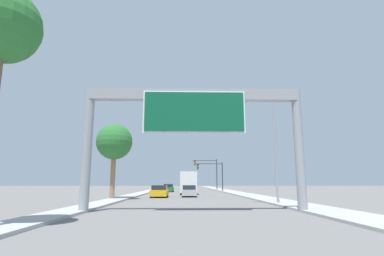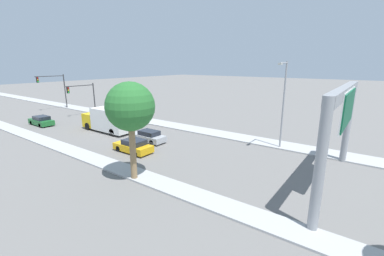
{
  "view_description": "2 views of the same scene",
  "coord_description": "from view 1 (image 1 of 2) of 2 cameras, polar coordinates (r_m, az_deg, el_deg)",
  "views": [
    {
      "loc": [
        -0.59,
        -0.1,
        1.74
      ],
      "look_at": [
        0.0,
        22.94,
        5.92
      ],
      "focal_mm": 28.0,
      "sensor_mm": 36.0,
      "label": 1
    },
    {
      "loc": [
        -20.4,
        16.04,
        9.01
      ],
      "look_at": [
        -1.53,
        29.84,
        3.1
      ],
      "focal_mm": 24.0,
      "sensor_mm": 36.0,
      "label": 2
    }
  ],
  "objects": [
    {
      "name": "sidewalk_right",
      "position": [
        60.7,
        6.58,
        -11.8
      ],
      "size": [
        3.0,
        120.0,
        0.15
      ],
      "color": "#A8A8A8",
      "rests_on": "ground"
    },
    {
      "name": "median_strip_left",
      "position": [
        60.49,
        -7.95,
        -11.77
      ],
      "size": [
        2.0,
        120.0,
        0.15
      ],
      "color": "#A8A8A8",
      "rests_on": "ground"
    },
    {
      "name": "sign_gantry",
      "position": [
        18.45,
        0.4,
        2.02
      ],
      "size": [
        13.46,
        0.73,
        7.49
      ],
      "color": "gray",
      "rests_on": "ground"
    },
    {
      "name": "car_mid_center",
      "position": [
        56.5,
        -4.5,
        -11.35
      ],
      "size": [
        1.84,
        4.51,
        1.41
      ],
      "color": "#1E662D",
      "rests_on": "ground"
    },
    {
      "name": "car_far_right",
      "position": [
        37.47,
        -0.57,
        -11.95
      ],
      "size": [
        1.75,
        4.43,
        1.38
      ],
      "color": "#A5A8AD",
      "rests_on": "ground"
    },
    {
      "name": "car_near_left",
      "position": [
        36.19,
        -6.21,
        -11.94
      ],
      "size": [
        1.9,
        4.28,
        1.39
      ],
      "color": "gold",
      "rests_on": "ground"
    },
    {
      "name": "truck_box_primary",
      "position": [
        45.11,
        -0.72,
        -10.43
      ],
      "size": [
        2.32,
        8.16,
        3.2
      ],
      "color": "yellow",
      "rests_on": "ground"
    },
    {
      "name": "traffic_light_near_intersection",
      "position": [
        58.4,
        4.03,
        -8.2
      ],
      "size": [
        5.26,
        0.32,
        5.57
      ],
      "color": "#2D2D30",
      "rests_on": "ground"
    },
    {
      "name": "traffic_light_mid_block",
      "position": [
        68.4,
        3.31,
        -7.79
      ],
      "size": [
        5.52,
        0.32,
        6.9
      ],
      "color": "#2D2D30",
      "rests_on": "ground"
    },
    {
      "name": "palm_tree_foreground",
      "position": [
        14.75,
        -32.66,
        15.49
      ],
      "size": [
        3.09,
        3.09,
        9.51
      ],
      "color": "brown",
      "rests_on": "ground"
    },
    {
      "name": "palm_tree_background",
      "position": [
        32.11,
        -14.57,
        -2.68
      ],
      "size": [
        3.71,
        3.71,
        7.74
      ],
      "color": "#8C704C",
      "rests_on": "ground"
    },
    {
      "name": "street_lamp_right",
      "position": [
        25.46,
        14.91,
        -1.74
      ],
      "size": [
        2.44,
        0.28,
        9.21
      ],
      "color": "gray",
      "rests_on": "ground"
    }
  ]
}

